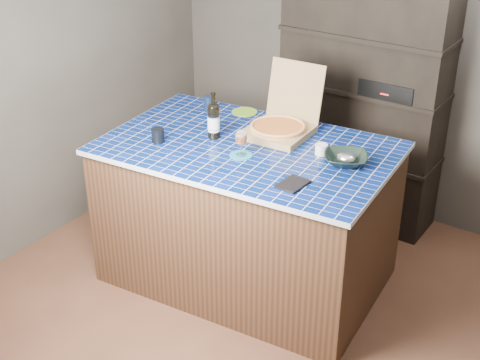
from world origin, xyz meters
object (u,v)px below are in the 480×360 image
Objects in this scene: kitchen_island at (247,214)px; bowl at (346,159)px; mead_bottle at (214,120)px; dvd_case at (293,184)px; pizza_box at (280,126)px; wine_glass at (241,138)px.

bowl is at bearing 5.53° from kitchen_island.
mead_bottle reaches higher than kitchen_island.
kitchen_island is 0.76m from dvd_case.
kitchen_island is at bearing -107.07° from pizza_box.
dvd_case is at bearing -20.30° from mead_bottle.
dvd_case is (0.74, -0.27, -0.11)m from mead_bottle.
dvd_case reaches higher than kitchen_island.
mead_bottle is at bearing -140.92° from pizza_box.
bowl is at bearing -18.32° from pizza_box.
bowl is (0.86, 0.13, -0.09)m from mead_bottle.
wine_glass is 0.64× the size of bowl.
kitchen_island is 0.66m from mead_bottle.
pizza_box is 0.70m from dvd_case.
pizza_box reaches higher than bowl.
wine_glass reaches higher than dvd_case.
wine_glass is (0.29, -0.12, -0.00)m from mead_bottle.
wine_glass is at bearing -77.38° from kitchen_island.
kitchen_island is 10.42× the size of dvd_case.
kitchen_island is at bearing -169.37° from bowl.
dvd_case is (0.49, -0.29, 0.50)m from kitchen_island.
kitchen_island is at bearing 3.85° from mead_bottle.
dvd_case is 0.71× the size of bowl.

